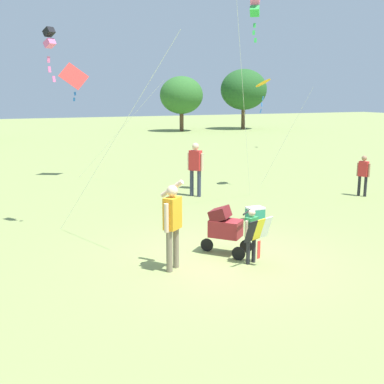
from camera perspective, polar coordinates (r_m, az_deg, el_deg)
ground_plane at (r=9.85m, az=4.13°, el=-8.04°), size 120.00×120.00×0.00m
child_with_butterfly_kite at (r=9.46m, az=7.28°, el=-4.73°), size 0.70×0.46×1.11m
person_adult_flyer at (r=8.98m, az=-2.39°, el=-3.30°), size 0.50×0.66×1.73m
stroller at (r=9.99m, az=3.94°, el=-4.09°), size 0.95×1.00×1.03m
kite_adult_black at (r=11.90m, az=-16.54°, el=16.90°), size 1.96×3.72×4.83m
kite_orange_delta at (r=17.06m, az=8.54°, el=12.69°), size 1.53×1.72×3.86m
kite_green_novelty at (r=15.86m, az=7.54°, el=21.19°), size 2.26×2.73×6.36m
kite_blue_high at (r=19.40m, az=-13.80°, el=13.02°), size 3.04×3.61×4.51m
person_red_shirt at (r=16.55m, az=19.85°, el=2.24°), size 0.29×0.39×1.35m
person_sitting_far at (r=15.51m, az=0.41°, el=3.25°), size 0.42×0.46×1.76m
cooler_box at (r=12.86m, az=7.58°, el=-2.56°), size 0.45×0.33×0.35m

